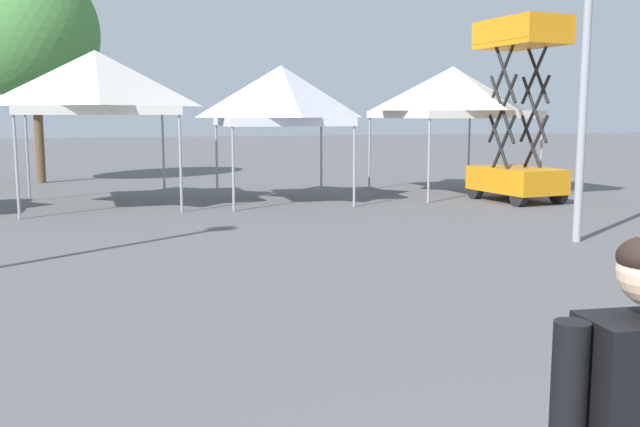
{
  "coord_description": "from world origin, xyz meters",
  "views": [
    {
      "loc": [
        -2.11,
        -1.08,
        2.14
      ],
      "look_at": [
        -0.24,
        4.6,
        1.3
      ],
      "focal_mm": 39.56,
      "sensor_mm": 36.0,
      "label": 1
    }
  ],
  "objects": [
    {
      "name": "tree_behind_tents_left",
      "position": [
        -3.53,
        22.88,
        4.63
      ],
      "size": [
        3.98,
        3.98,
        6.83
      ],
      "color": "brown",
      "rests_on": "ground"
    },
    {
      "name": "canopy_tent_behind_right",
      "position": [
        7.37,
        16.17,
        2.74
      ],
      "size": [
        3.72,
        3.72,
        3.43
      ],
      "color": "#9E9EA3",
      "rests_on": "ground"
    },
    {
      "name": "canopy_tent_far_left",
      "position": [
        -1.85,
        16.27,
        2.88
      ],
      "size": [
        3.54,
        3.54,
        3.62
      ],
      "color": "#9E9EA3",
      "rests_on": "ground"
    },
    {
      "name": "scissor_lift",
      "position": [
        8.01,
        14.0,
        1.32
      ],
      "size": [
        1.59,
        2.41,
        4.44
      ],
      "color": "black",
      "rests_on": "ground"
    },
    {
      "name": "canopy_tent_left_of_center",
      "position": [
        2.44,
        15.74,
        2.6
      ],
      "size": [
        3.11,
        3.11,
        3.33
      ],
      "color": "#9E9EA3",
      "rests_on": "ground"
    }
  ]
}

